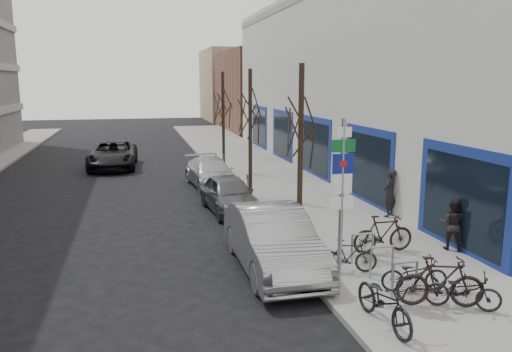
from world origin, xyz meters
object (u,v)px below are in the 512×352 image
meter_mid (248,187)px  parked_car_front (273,239)px  bike_near_right (440,281)px  bike_mid_curb (414,271)px  meter_back (224,165)px  bike_mid_inner (349,256)px  meter_front (290,226)px  pedestrian_far (452,224)px  parked_car_back (211,173)px  parked_car_mid (229,194)px  pedestrian_near (389,193)px  highway_sign_pole (342,196)px  tree_far (223,98)px  tree_near (301,113)px  bike_far_curb (463,288)px  tree_mid (250,103)px  lane_car (113,155)px  bike_rack (382,258)px  bike_near_left (385,298)px  bike_far_inner (383,233)px

meter_mid → parked_car_front: 6.39m
bike_near_right → bike_mid_curb: (-0.09, 0.88, -0.10)m
meter_back → bike_mid_inner: bearing=-85.6°
meter_front → pedestrian_far: 4.74m
bike_mid_inner → parked_car_back: parked_car_back is taller
parked_car_mid → pedestrian_near: bearing=-30.3°
highway_sign_pole → meter_back: 14.10m
parked_car_back → pedestrian_near: 9.14m
tree_far → tree_near: bearing=-90.0°
parked_car_back → highway_sign_pole: bearing=-91.0°
bike_near_right → pedestrian_near: bearing=-1.3°
highway_sign_pole → tree_near: bearing=86.7°
meter_mid → bike_far_curb: meter_mid is taller
bike_mid_inner → pedestrian_near: size_ratio=0.85×
tree_mid → tree_far: 6.50m
meter_front → lane_car: size_ratio=0.23×
highway_sign_pole → bike_mid_inner: size_ratio=2.82×
bike_rack → meter_front: (-1.65, 2.40, 0.26)m
meter_mid → lane_car: lane_car is taller
tree_far → meter_back: 4.08m
bike_far_curb → parked_car_back: parked_car_back is taller
tree_near → tree_mid: 6.50m
bike_near_left → bike_far_inner: bearing=58.2°
bike_far_inner → lane_car: 19.30m
highway_sign_pole → lane_car: highway_sign_pole is taller
bike_mid_curb → pedestrian_near: 6.68m
tree_near → tree_mid: size_ratio=1.00×
parked_car_front → parked_car_back: bearing=89.7°
bike_rack → tree_far: tree_far is taller
bike_rack → bike_mid_inner: (-0.66, 0.51, -0.06)m
bike_mid_curb → parked_car_back: parked_car_back is taller
bike_far_curb → bike_mid_inner: bearing=61.8°
parked_car_mid → tree_mid: bearing=48.1°
parked_car_front → lane_car: 18.30m
bike_mid_curb → lane_car: size_ratio=0.28×
highway_sign_pole → tree_far: tree_far is taller
bike_near_right → bike_mid_curb: bike_near_right is taller
meter_mid → parked_car_front: size_ratio=0.25×
parked_car_back → bike_near_left: bearing=-90.5°
bike_rack → lane_car: 20.51m
meter_back → tree_far: bearing=79.8°
meter_front → meter_mid: size_ratio=1.00×
highway_sign_pole → tree_near: tree_near is taller
tree_near → parked_car_front: (-1.20, -1.35, -3.27)m
pedestrian_near → bike_mid_inner: bearing=10.2°
tree_mid → bike_mid_curb: bearing=-81.4°
bike_mid_curb → bike_far_curb: size_ratio=0.99×
meter_back → bike_far_inner: (2.58, -11.70, -0.20)m
meter_mid → pedestrian_far: pedestrian_far is taller
tree_far → meter_mid: 8.62m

